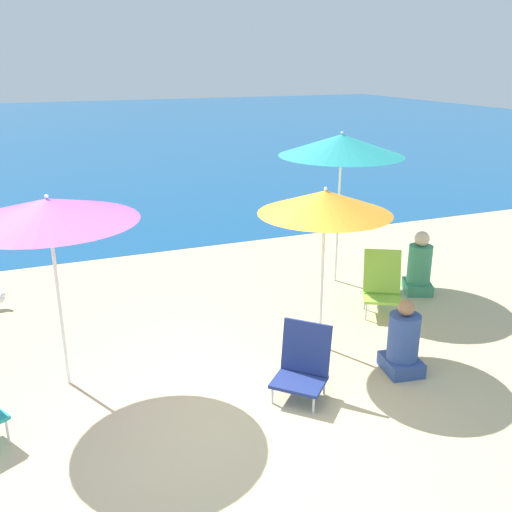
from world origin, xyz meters
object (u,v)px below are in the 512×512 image
Objects in this scene: beach_chair_navy at (303,363)px; person_seated_far at (419,268)px; beach_chair_lime at (382,282)px; person_seated_near at (403,343)px; beach_umbrella_purple at (48,210)px; beach_umbrella_teal at (341,145)px; beach_umbrella_orange at (325,202)px.

person_seated_far is (2.80, 1.80, 0.03)m from beach_chair_navy.
person_seated_near is (-0.67, -1.42, -0.09)m from beach_chair_lime.
beach_umbrella_purple is 4.41m from beach_umbrella_teal.
beach_chair_lime is (4.12, 0.30, -1.48)m from beach_umbrella_purple.
beach_chair_navy is (-1.89, -1.41, -0.08)m from beach_chair_lime.
person_seated_far is (2.14, 0.96, -1.40)m from beach_umbrella_orange.
beach_umbrella_purple reaches higher than person_seated_far.
beach_umbrella_teal reaches higher than beach_chair_lime.
beach_chair_navy is at bearing -171.97° from person_seated_near.
beach_umbrella_purple is 4.38m from beach_chair_lime.
beach_umbrella_teal reaches higher than beach_chair_navy.
beach_umbrella_teal reaches higher than person_seated_near.
beach_umbrella_orange is 1.91m from beach_chair_lime.
person_seated_far is (0.91, 0.39, -0.05)m from beach_chair_lime.
person_seated_near reaches higher than beach_chair_navy.
beach_umbrella_teal reaches higher than person_seated_far.
beach_chair_lime is at bearing 81.70° from beach_chair_navy.
beach_umbrella_purple is (-2.88, 0.26, 0.13)m from beach_umbrella_orange.
person_seated_near is at bearing -86.35° from beach_chair_lime.
person_seated_far is (0.90, -0.86, -1.72)m from beach_umbrella_teal.
beach_umbrella_orange reaches higher than person_seated_far.
beach_umbrella_orange is 1.78m from beach_chair_navy.
beach_umbrella_teal is 3.27m from person_seated_near.
beach_chair_lime is at bearing -132.23° from person_seated_far.
person_seated_far is at bearing 7.87° from beach_umbrella_purple.
beach_chair_lime is 1.12× the size of beach_chair_navy.
person_seated_near is (1.21, -0.01, -0.01)m from beach_chair_navy.
beach_umbrella_orange is at bearing 97.36° from beach_chair_navy.
beach_umbrella_orange is at bearing -126.59° from beach_chair_lime.
beach_umbrella_teal is at bearing 55.74° from beach_umbrella_orange.
person_seated_far is (5.03, 0.69, -1.52)m from beach_umbrella_purple.
beach_umbrella_orange is 2.58× the size of beach_chair_navy.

